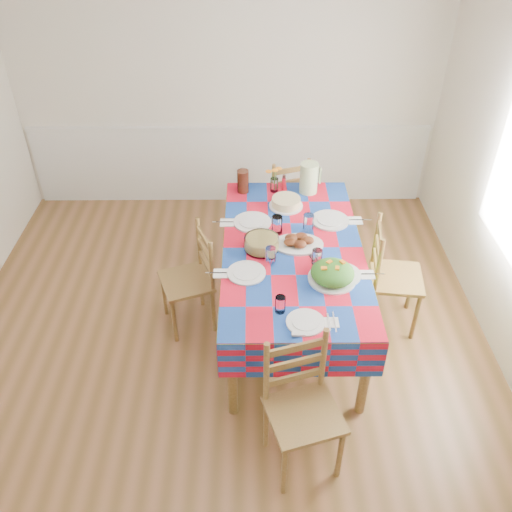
{
  "coord_description": "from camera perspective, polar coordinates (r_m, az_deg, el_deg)",
  "views": [
    {
      "loc": [
        0.25,
        -3.05,
        3.36
      ],
      "look_at": [
        0.28,
        0.25,
        0.85
      ],
      "focal_mm": 38.0,
      "sensor_mm": 36.0,
      "label": 1
    }
  ],
  "objects": [
    {
      "name": "chair_far",
      "position": [
        5.6,
        3.06,
        6.1
      ],
      "size": [
        0.52,
        0.51,
        0.95
      ],
      "rotation": [
        0.0,
        0.0,
        3.46
      ],
      "color": "brown",
      "rests_on": "room"
    },
    {
      "name": "tea_pitcher",
      "position": [
        4.98,
        -1.38,
        7.87
      ],
      "size": [
        0.11,
        0.11,
        0.21
      ],
      "primitive_type": "cylinder",
      "color": "black",
      "rests_on": "dining_table"
    },
    {
      "name": "cake",
      "position": [
        4.8,
        3.18,
        5.63
      ],
      "size": [
        0.3,
        0.3,
        0.08
      ],
      "color": "white",
      "rests_on": "dining_table"
    },
    {
      "name": "dining_table",
      "position": [
        4.37,
        3.86,
        -0.04
      ],
      "size": [
        1.12,
        2.08,
        0.81
      ],
      "color": "brown",
      "rests_on": "room"
    },
    {
      "name": "setting_right_near",
      "position": [
        4.09,
        8.18,
        -1.27
      ],
      "size": [
        0.54,
        0.31,
        0.14
      ],
      "rotation": [
        0.0,
        0.0,
        -1.57
      ],
      "color": "white",
      "rests_on": "dining_table"
    },
    {
      "name": "green_pitcher",
      "position": [
        4.98,
        5.58,
        8.18
      ],
      "size": [
        0.17,
        0.17,
        0.28
      ],
      "primitive_type": "cylinder",
      "color": "#BEDD9C",
      "rests_on": "dining_table"
    },
    {
      "name": "room",
      "position": [
        3.67,
        -4.38,
        3.89
      ],
      "size": [
        4.58,
        5.08,
        2.78
      ],
      "color": "brown",
      "rests_on": "ground"
    },
    {
      "name": "chair_right",
      "position": [
        4.65,
        14.01,
        -2.16
      ],
      "size": [
        0.47,
        0.49,
        1.0
      ],
      "rotation": [
        0.0,
        0.0,
        1.44
      ],
      "color": "brown",
      "rests_on": "room"
    },
    {
      "name": "meat_platter",
      "position": [
        4.32,
        4.45,
        1.47
      ],
      "size": [
        0.41,
        0.29,
        0.08
      ],
      "color": "white",
      "rests_on": "dining_table"
    },
    {
      "name": "chair_near",
      "position": [
        3.6,
        4.82,
        -15.73
      ],
      "size": [
        0.55,
        0.54,
        1.01
      ],
      "rotation": [
        0.0,
        0.0,
        0.3
      ],
      "color": "brown",
      "rests_on": "room"
    },
    {
      "name": "chair_left",
      "position": [
        4.56,
        -6.84,
        -2.51
      ],
      "size": [
        0.52,
        0.53,
        0.94
      ],
      "rotation": [
        0.0,
        0.0,
        -1.21
      ],
      "color": "brown",
      "rests_on": "room"
    },
    {
      "name": "setting_near_head",
      "position": [
        3.67,
        4.35,
        -6.27
      ],
      "size": [
        0.43,
        0.29,
        0.13
      ],
      "color": "white",
      "rests_on": "dining_table"
    },
    {
      "name": "serving_utensils",
      "position": [
        4.26,
        6.03,
        0.3
      ],
      "size": [
        0.17,
        0.37,
        0.01
      ],
      "color": "black",
      "rests_on": "dining_table"
    },
    {
      "name": "pasta_bowl",
      "position": [
        4.26,
        0.59,
        1.36
      ],
      "size": [
        0.28,
        0.28,
        0.1
      ],
      "color": "white",
      "rests_on": "dining_table"
    },
    {
      "name": "salad_platter",
      "position": [
        3.99,
        8.05,
        -1.83
      ],
      "size": [
        0.36,
        0.36,
        0.15
      ],
      "color": "white",
      "rests_on": "dining_table"
    },
    {
      "name": "hot_sauce",
      "position": [
        5.03,
        2.95,
        7.75
      ],
      "size": [
        0.04,
        0.04,
        0.15
      ],
      "primitive_type": "cylinder",
      "color": "#B10E1B",
      "rests_on": "dining_table"
    },
    {
      "name": "wainscot",
      "position": [
        6.25,
        -2.79,
        9.84
      ],
      "size": [
        4.41,
        0.06,
        0.92
      ],
      "color": "white",
      "rests_on": "room"
    },
    {
      "name": "setting_right_far",
      "position": [
        4.59,
        7.09,
        3.66
      ],
      "size": [
        0.6,
        0.35,
        0.15
      ],
      "rotation": [
        0.0,
        0.0,
        -1.57
      ],
      "color": "white",
      "rests_on": "dining_table"
    },
    {
      "name": "setting_left_near",
      "position": [
        4.06,
        -0.17,
        -1.11
      ],
      "size": [
        0.53,
        0.32,
        0.14
      ],
      "rotation": [
        0.0,
        0.0,
        1.57
      ],
      "color": "white",
      "rests_on": "dining_table"
    },
    {
      "name": "flower_vase",
      "position": [
        5.0,
        1.93,
        7.88
      ],
      "size": [
        0.15,
        0.13,
        0.24
      ],
      "color": "white",
      "rests_on": "dining_table"
    },
    {
      "name": "name_card",
      "position": [
        3.57,
        4.51,
        -8.24
      ],
      "size": [
        0.09,
        0.03,
        0.02
      ],
      "primitive_type": "cube",
      "color": "white",
      "rests_on": "dining_table"
    },
    {
      "name": "setting_left_far",
      "position": [
        4.53,
        0.44,
        3.51
      ],
      "size": [
        0.58,
        0.35,
        0.15
      ],
      "rotation": [
        0.0,
        0.0,
        1.57
      ],
      "color": "white",
      "rests_on": "dining_table"
    }
  ]
}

